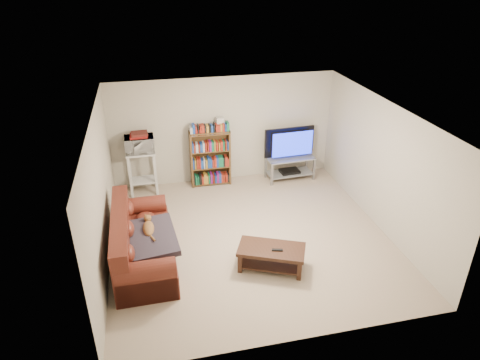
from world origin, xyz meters
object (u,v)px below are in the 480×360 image
object	(u,v)px
coffee_table	(271,254)
tv_stand	(290,164)
sofa	(139,245)
bookshelf	(210,157)

from	to	relation	value
coffee_table	tv_stand	bearing A→B (deg)	90.12
tv_stand	sofa	bearing A→B (deg)	-148.24
tv_stand	bookshelf	world-z (taller)	bookshelf
coffee_table	sofa	bearing A→B (deg)	-173.08
coffee_table	bookshelf	bearing A→B (deg)	122.48
sofa	coffee_table	bearing A→B (deg)	-17.57
sofa	bookshelf	bearing A→B (deg)	56.94
bookshelf	sofa	bearing A→B (deg)	-121.87
coffee_table	bookshelf	size ratio (longest dim) A/B	0.94
sofa	coffee_table	world-z (taller)	sofa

